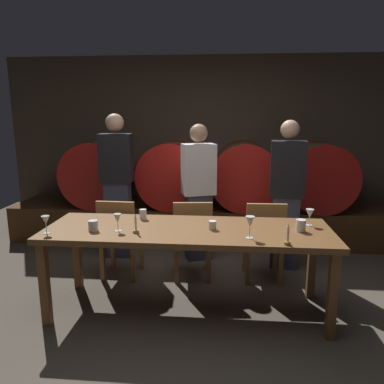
# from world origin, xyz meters

# --- Properties ---
(ground_plane) EXTENTS (7.87, 7.87, 0.00)m
(ground_plane) POSITION_xyz_m (0.00, 0.00, 0.00)
(ground_plane) COLOR #4C443A
(back_wall) EXTENTS (6.05, 0.24, 2.58)m
(back_wall) POSITION_xyz_m (0.00, 2.63, 1.29)
(back_wall) COLOR #473A2D
(back_wall) RESTS_ON ground
(barrel_shelf) EXTENTS (5.45, 0.90, 0.49)m
(barrel_shelf) POSITION_xyz_m (0.00, 2.08, 0.25)
(barrel_shelf) COLOR #4C2D16
(barrel_shelf) RESTS_ON ground
(wine_barrel_far_left) EXTENTS (0.90, 0.91, 0.90)m
(wine_barrel_far_left) POSITION_xyz_m (-1.52, 2.08, 0.94)
(wine_barrel_far_left) COLOR brown
(wine_barrel_far_left) RESTS_ON barrel_shelf
(wine_barrel_center_left) EXTENTS (0.90, 0.91, 0.90)m
(wine_barrel_center_left) POSITION_xyz_m (-0.48, 2.08, 0.94)
(wine_barrel_center_left) COLOR brown
(wine_barrel_center_left) RESTS_ON barrel_shelf
(wine_barrel_center_right) EXTENTS (0.90, 0.91, 0.90)m
(wine_barrel_center_right) POSITION_xyz_m (0.50, 2.08, 0.94)
(wine_barrel_center_right) COLOR #513319
(wine_barrel_center_right) RESTS_ON barrel_shelf
(wine_barrel_far_right) EXTENTS (0.90, 0.91, 0.90)m
(wine_barrel_far_right) POSITION_xyz_m (1.48, 2.08, 0.94)
(wine_barrel_far_right) COLOR brown
(wine_barrel_far_right) RESTS_ON barrel_shelf
(dining_table) EXTENTS (2.49, 0.81, 0.78)m
(dining_table) POSITION_xyz_m (-0.08, 0.08, 0.71)
(dining_table) COLOR brown
(dining_table) RESTS_ON ground
(chair_left) EXTENTS (0.41, 0.41, 0.88)m
(chair_left) POSITION_xyz_m (-0.88, 0.69, 0.49)
(chair_left) COLOR olive
(chair_left) RESTS_ON ground
(chair_center) EXTENTS (0.44, 0.44, 0.88)m
(chair_center) POSITION_xyz_m (-0.09, 0.72, 0.49)
(chair_center) COLOR olive
(chair_center) RESTS_ON ground
(chair_right) EXTENTS (0.41, 0.41, 0.88)m
(chair_right) POSITION_xyz_m (0.66, 0.74, 0.49)
(chair_right) COLOR olive
(chair_right) RESTS_ON ground
(guest_left) EXTENTS (0.39, 0.26, 1.76)m
(guest_left) POSITION_xyz_m (-1.06, 1.32, 0.91)
(guest_left) COLOR #33384C
(guest_left) RESTS_ON ground
(guest_center) EXTENTS (0.44, 0.35, 1.64)m
(guest_center) POSITION_xyz_m (-0.07, 1.31, 0.84)
(guest_center) COLOR #33384C
(guest_center) RESTS_ON ground
(guest_right) EXTENTS (0.40, 0.28, 1.69)m
(guest_right) POSITION_xyz_m (0.94, 1.15, 0.87)
(guest_right) COLOR #33384C
(guest_right) RESTS_ON ground
(candle_left) EXTENTS (0.05, 0.05, 0.17)m
(candle_left) POSITION_xyz_m (-0.50, -0.09, 0.82)
(candle_left) COLOR olive
(candle_left) RESTS_ON dining_table
(candle_right) EXTENTS (0.05, 0.05, 0.17)m
(candle_right) POSITION_xyz_m (0.72, -0.27, 0.82)
(candle_right) COLOR olive
(candle_right) RESTS_ON dining_table
(wine_glass_far_left) EXTENTS (0.07, 0.07, 0.15)m
(wine_glass_far_left) POSITION_xyz_m (-1.24, -0.17, 0.89)
(wine_glass_far_left) COLOR silver
(wine_glass_far_left) RESTS_ON dining_table
(wine_glass_center_left) EXTENTS (0.06, 0.06, 0.15)m
(wine_glass_center_left) POSITION_xyz_m (-0.66, -0.05, 0.89)
(wine_glass_center_left) COLOR silver
(wine_glass_center_left) RESTS_ON dining_table
(wine_glass_center_right) EXTENTS (0.07, 0.07, 0.18)m
(wine_glass_center_right) POSITION_xyz_m (0.44, -0.14, 0.91)
(wine_glass_center_right) COLOR silver
(wine_glass_center_right) RESTS_ON dining_table
(wine_glass_far_right) EXTENTS (0.07, 0.07, 0.15)m
(wine_glass_far_right) POSITION_xyz_m (1.00, 0.26, 0.89)
(wine_glass_far_right) COLOR white
(wine_glass_far_right) RESTS_ON dining_table
(cup_far_left) EXTENTS (0.08, 0.08, 0.09)m
(cup_far_left) POSITION_xyz_m (-0.88, -0.06, 0.83)
(cup_far_left) COLOR silver
(cup_far_left) RESTS_ON dining_table
(cup_center_left) EXTENTS (0.07, 0.07, 0.10)m
(cup_center_left) POSITION_xyz_m (-0.53, 0.32, 0.83)
(cup_center_left) COLOR white
(cup_center_left) RESTS_ON dining_table
(cup_center_right) EXTENTS (0.07, 0.07, 0.08)m
(cup_center_right) POSITION_xyz_m (0.14, 0.06, 0.82)
(cup_center_right) COLOR white
(cup_center_right) RESTS_ON dining_table
(cup_far_right) EXTENTS (0.08, 0.08, 0.10)m
(cup_far_right) POSITION_xyz_m (0.89, 0.08, 0.83)
(cup_far_right) COLOR white
(cup_far_right) RESTS_ON dining_table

